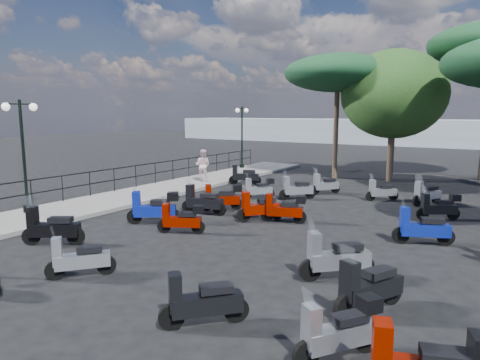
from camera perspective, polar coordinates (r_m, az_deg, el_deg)
The scene contains 29 objects.
ground at distance 13.27m, azimuth -5.42°, elevation -7.79°, with size 120.00×120.00×0.00m, color black.
sidewalk at distance 19.72m, azimuth -14.94°, elevation -2.28°, with size 3.00×30.00×0.15m, color slate.
railing at distance 20.43m, azimuth -17.91°, elevation 0.31°, with size 0.04×26.04×1.10m.
lamp_post_1 at distance 17.54m, azimuth -26.94°, elevation 3.71°, with size 0.48×1.20×4.13m.
lamp_post_2 at distance 28.72m, azimuth 0.26°, elevation 6.28°, with size 0.39×1.20×4.08m.
pedestrian_far at distance 23.19m, azimuth -4.99°, elevation 1.98°, with size 0.84×0.65×1.72m, color beige.
scooter_1 at distance 13.61m, azimuth -23.85°, elevation -5.90°, with size 1.59×1.10×1.45m.
scooter_2 at distance 15.09m, azimuth -11.38°, elevation -3.71°, with size 1.57×1.24×1.46m.
scooter_3 at distance 16.22m, azimuth -5.01°, elevation -2.88°, with size 1.78×0.70×1.43m.
scooter_4 at distance 19.15m, azimuth 2.54°, elevation -1.18°, with size 1.13×1.18×1.19m.
scooter_5 at distance 22.81m, azimuth 0.57°, elevation 0.55°, with size 1.64×0.89×1.39m.
scooter_7 at distance 13.77m, azimuth -7.79°, elevation -5.22°, with size 1.42×0.88×1.23m.
scooter_8 at distance 16.82m, azimuth -2.41°, elevation -2.40°, with size 1.35×1.25×1.34m.
scooter_9 at distance 15.19m, azimuth 2.57°, elevation -3.73°, with size 1.21×1.39×1.38m.
scooter_10 at distance 19.14m, azimuth 7.54°, elevation -1.22°, with size 1.27×1.22×1.32m.
scooter_12 at distance 10.80m, azimuth -20.69°, elevation -9.84°, with size 1.08×1.29×1.26m.
scooter_13 at distance 7.99m, azimuth -5.09°, elevation -15.90°, with size 1.20×1.28×1.32m.
scooter_14 at distance 15.05m, azimuth 5.91°, elevation -3.87°, with size 1.57×0.75×1.29m.
scooter_15 at distance 20.61m, azimuth 11.25°, elevation -0.65°, with size 1.02×1.34×1.26m.
scooter_17 at distance 7.17m, azimuth 13.07°, elevation -19.04°, with size 1.03×1.37×1.25m.
scooter_18 at distance 10.22m, azimuth 12.62°, elevation -10.14°, with size 1.40×1.35×1.46m.
scooter_19 at distance 13.61m, azimuth 23.10°, elevation -5.93°, with size 1.65×0.91×1.40m.
scooter_20 at distance 16.93m, azimuth 24.99°, elevation -3.30°, with size 1.38×0.97×1.24m.
scooter_21 at distance 19.67m, azimuth 18.33°, elevation -1.45°, with size 1.18×1.07×1.20m.
scooter_23 at distance 8.79m, azimuth 16.75°, elevation -13.61°, with size 0.97×1.67×1.43m.
scooter_27 at distance 19.43m, azimuth 23.60°, elevation -1.75°, with size 0.94×1.50×1.32m.
broadleaf_tree at distance 25.30m, azimuth 19.83°, elevation 10.70°, with size 5.70×5.70×7.25m.
pine_2 at distance 25.50m, azimuth 12.91°, elevation 13.69°, with size 6.09×6.09×7.10m.
distant_hills at distance 55.57m, azimuth 24.72°, elevation 5.75°, with size 70.00×8.00×3.00m, color gray.
Camera 1 is at (7.89, -9.96, 3.81)m, focal length 32.00 mm.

